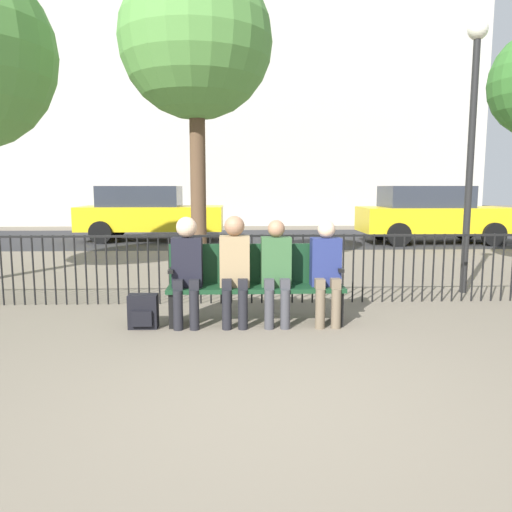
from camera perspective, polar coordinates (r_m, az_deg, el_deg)
ground_plane at (r=3.86m, az=1.25°, el=-16.37°), size 80.00×80.00×0.00m
park_bench at (r=5.86m, az=-0.03°, el=-2.78°), size 2.04×0.45×0.92m
seated_person_0 at (r=5.72m, az=-7.90°, el=-0.98°), size 0.34×0.39×1.25m
seated_person_1 at (r=5.69m, az=-2.45°, el=-0.94°), size 0.34×0.39×1.26m
seated_person_2 at (r=5.71m, az=2.33°, el=-1.30°), size 0.34×0.39×1.21m
seated_person_3 at (r=5.78m, az=8.02°, el=-1.26°), size 0.34×0.39×1.21m
backpack at (r=5.81m, az=-12.77°, el=-6.23°), size 0.33×0.22×0.39m
fence_railing at (r=6.80m, az=-0.47°, el=-0.80°), size 9.01×0.03×0.95m
tree_0 at (r=9.20m, az=-6.88°, el=23.03°), size 2.59×2.59×5.33m
lamp_post at (r=8.13m, az=23.53°, el=14.25°), size 0.28×0.28×3.94m
street_surface at (r=15.59m, az=-1.35°, el=2.05°), size 24.00×6.00×0.01m
parked_car_0 at (r=15.10m, az=19.44°, el=4.61°), size 4.20×1.94×1.62m
parked_car_1 at (r=15.25m, az=-12.17°, el=4.91°), size 4.20×1.94×1.62m
building_facade at (r=24.56m, az=-1.71°, el=24.65°), size 20.00×6.00×17.35m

